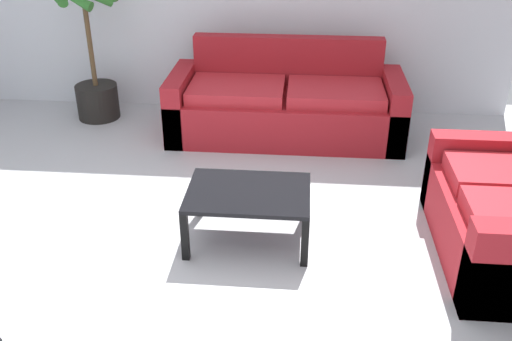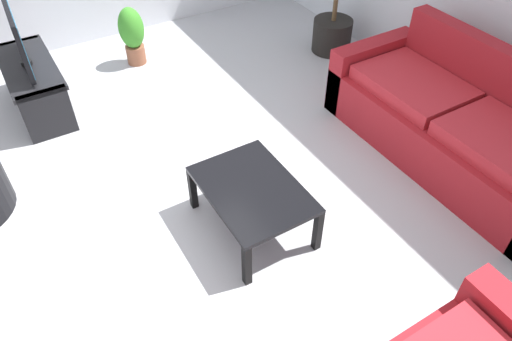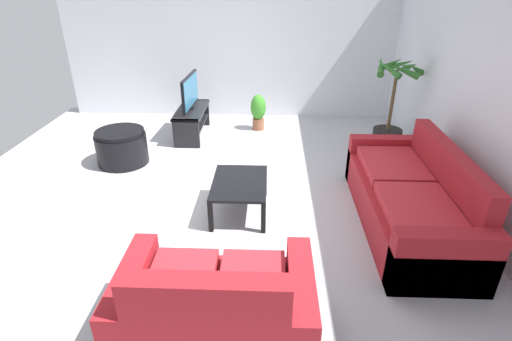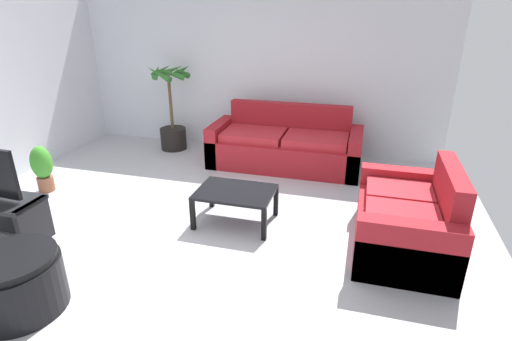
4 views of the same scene
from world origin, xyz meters
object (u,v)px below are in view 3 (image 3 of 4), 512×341
(potted_plant_small, at_px, (258,111))
(ottoman, at_px, (122,147))
(tv_stand, at_px, (192,118))
(potted_palm, at_px, (390,119))
(coffee_table, at_px, (240,186))
(tv, at_px, (190,91))
(couch_loveseat, at_px, (216,311))
(couch_main, at_px, (410,200))

(potted_plant_small, height_order, ottoman, potted_plant_small)
(tv_stand, height_order, ottoman, ottoman)
(potted_palm, xyz_separation_m, potted_plant_small, (-0.89, -2.00, -0.19))
(coffee_table, bearing_deg, tv, -157.46)
(potted_palm, height_order, potted_plant_small, potted_palm)
(couch_loveseat, relative_size, tv, 1.53)
(tv, relative_size, ottoman, 1.28)
(couch_main, distance_m, coffee_table, 1.86)
(couch_main, xyz_separation_m, coffee_table, (-0.18, -1.85, 0.04))
(potted_plant_small, bearing_deg, tv, -72.68)
(couch_loveseat, bearing_deg, potted_palm, 149.20)
(couch_loveseat, bearing_deg, potted_plant_small, 178.05)
(tv, xyz_separation_m, potted_plant_small, (-0.34, 1.09, -0.42))
(couch_loveseat, distance_m, ottoman, 3.53)
(couch_loveseat, distance_m, coffee_table, 1.81)
(couch_loveseat, height_order, potted_palm, potted_palm)
(potted_palm, distance_m, ottoman, 3.96)
(tv, bearing_deg, ottoman, -36.65)
(couch_loveseat, bearing_deg, tv, -167.24)
(tv_stand, relative_size, potted_palm, 0.76)
(coffee_table, distance_m, potted_plant_small, 2.69)
(couch_loveseat, relative_size, potted_palm, 0.97)
(couch_main, distance_m, tv, 3.82)
(potted_palm, bearing_deg, ottoman, -81.91)
(tv, relative_size, potted_palm, 0.63)
(couch_main, xyz_separation_m, tv, (-2.54, -2.83, 0.46))
(tv_stand, height_order, coffee_table, tv_stand)
(couch_loveseat, height_order, ottoman, couch_loveseat)
(tv, height_order, potted_plant_small, tv)
(tv, relative_size, potted_plant_small, 1.47)
(couch_loveseat, bearing_deg, tv_stand, -167.20)
(couch_main, xyz_separation_m, potted_palm, (-1.99, 0.27, 0.23))
(coffee_table, bearing_deg, tv_stand, -157.40)
(couch_loveseat, height_order, potted_plant_small, couch_loveseat)
(tv_stand, xyz_separation_m, ottoman, (1.10, -0.82, -0.06))
(coffee_table, xyz_separation_m, potted_plant_small, (-2.69, 0.12, -0.00))
(couch_main, bearing_deg, ottoman, -111.46)
(tv_stand, height_order, potted_plant_small, potted_plant_small)
(couch_main, height_order, ottoman, couch_main)
(tv_stand, bearing_deg, couch_main, 48.14)
(tv, height_order, potted_palm, potted_palm)
(tv_stand, relative_size, potted_plant_small, 1.76)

